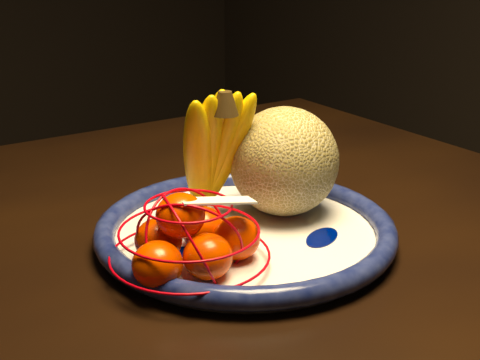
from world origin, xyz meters
TOP-DOWN VIEW (x-y plane):
  - dining_table at (0.09, -0.02)m, footprint 1.48×0.95m
  - fruit_bowl at (0.32, -0.12)m, footprint 0.33×0.33m
  - cantaloupe at (0.39, -0.10)m, footprint 0.13×0.13m
  - banana_bunch at (0.31, -0.07)m, footprint 0.11×0.11m
  - mandarin_bag at (0.23, -0.15)m, footprint 0.18×0.18m
  - price_tag at (0.25, -0.17)m, footprint 0.08×0.05m

SIDE VIEW (x-z plane):
  - dining_table at x=0.09m, z-range 0.28..1.00m
  - fruit_bowl at x=0.32m, z-range 0.71..0.74m
  - mandarin_bag at x=0.23m, z-range 0.71..0.81m
  - cantaloupe at x=0.39m, z-range 0.73..0.85m
  - price_tag at x=0.25m, z-range 0.79..0.80m
  - banana_bunch at x=0.31m, z-range 0.73..0.90m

